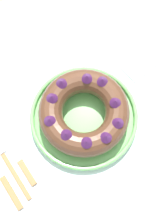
{
  "coord_description": "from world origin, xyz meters",
  "views": [
    {
      "loc": [
        -0.13,
        -0.18,
        1.61
      ],
      "look_at": [
        0.02,
        0.03,
        0.8
      ],
      "focal_mm": 50.0,
      "sensor_mm": 36.0,
      "label": 1
    }
  ],
  "objects_px": {
    "serving_dish": "(84,117)",
    "cake_knife": "(20,162)",
    "bundt_cake": "(84,112)",
    "fork": "(7,162)",
    "serving_knife": "(3,178)",
    "napkin": "(140,61)"
  },
  "relations": [
    {
      "from": "serving_dish",
      "to": "cake_knife",
      "type": "bearing_deg",
      "value": -178.4
    },
    {
      "from": "bundt_cake",
      "to": "cake_knife",
      "type": "relative_size",
      "value": 1.43
    },
    {
      "from": "serving_dish",
      "to": "fork",
      "type": "relative_size",
      "value": 1.51
    },
    {
      "from": "serving_knife",
      "to": "serving_dish",
      "type": "bearing_deg",
      "value": 3.55
    },
    {
      "from": "bundt_cake",
      "to": "fork",
      "type": "relative_size",
      "value": 1.23
    },
    {
      "from": "serving_dish",
      "to": "napkin",
      "type": "relative_size",
      "value": 2.46
    },
    {
      "from": "serving_dish",
      "to": "napkin",
      "type": "distance_m",
      "value": 0.25
    },
    {
      "from": "bundt_cake",
      "to": "cake_knife",
      "type": "height_order",
      "value": "bundt_cake"
    },
    {
      "from": "serving_knife",
      "to": "napkin",
      "type": "height_order",
      "value": "serving_knife"
    },
    {
      "from": "serving_knife",
      "to": "cake_knife",
      "type": "xyz_separation_m",
      "value": [
        0.06,
        0.01,
        -0.0
      ]
    },
    {
      "from": "serving_dish",
      "to": "fork",
      "type": "bearing_deg",
      "value": 176.97
    },
    {
      "from": "cake_knife",
      "to": "serving_dish",
      "type": "bearing_deg",
      "value": -1.16
    },
    {
      "from": "serving_dish",
      "to": "fork",
      "type": "xyz_separation_m",
      "value": [
        -0.25,
        0.01,
        -0.01
      ]
    },
    {
      "from": "bundt_cake",
      "to": "serving_knife",
      "type": "xyz_separation_m",
      "value": [
        -0.28,
        -0.02,
        -0.06
      ]
    },
    {
      "from": "bundt_cake",
      "to": "napkin",
      "type": "distance_m",
      "value": 0.26
    },
    {
      "from": "serving_knife",
      "to": "cake_knife",
      "type": "distance_m",
      "value": 0.06
    },
    {
      "from": "bundt_cake",
      "to": "fork",
      "type": "bearing_deg",
      "value": 176.94
    },
    {
      "from": "bundt_cake",
      "to": "serving_dish",
      "type": "bearing_deg",
      "value": 65.88
    },
    {
      "from": "fork",
      "to": "serving_knife",
      "type": "distance_m",
      "value": 0.05
    },
    {
      "from": "fork",
      "to": "serving_knife",
      "type": "xyz_separation_m",
      "value": [
        -0.03,
        -0.03,
        0.0
      ]
    },
    {
      "from": "serving_dish",
      "to": "bundt_cake",
      "type": "xyz_separation_m",
      "value": [
        -0.0,
        -0.0,
        0.05
      ]
    },
    {
      "from": "bundt_cake",
      "to": "napkin",
      "type": "bearing_deg",
      "value": 12.56
    }
  ]
}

